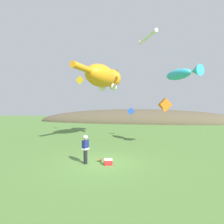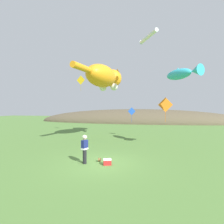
{
  "view_description": "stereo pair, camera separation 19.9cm",
  "coord_description": "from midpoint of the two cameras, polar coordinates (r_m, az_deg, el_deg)",
  "views": [
    {
      "loc": [
        2.93,
        -10.54,
        3.47
      ],
      "look_at": [
        0.0,
        4.0,
        3.14
      ],
      "focal_mm": 28.0,
      "sensor_mm": 36.0,
      "label": 1
    },
    {
      "loc": [
        3.12,
        -10.5,
        3.47
      ],
      "look_at": [
        0.0,
        4.0,
        3.14
      ],
      "focal_mm": 28.0,
      "sensor_mm": 36.0,
      "label": 2
    }
  ],
  "objects": [
    {
      "name": "kite_tube_streamer",
      "position": [
        18.94,
        11.25,
        22.93
      ],
      "size": [
        1.85,
        3.0,
        0.44
      ],
      "color": "white"
    },
    {
      "name": "kite_fish_windsock",
      "position": [
        16.07,
        21.48,
        11.59
      ],
      "size": [
        2.84,
        3.22,
        1.04
      ],
      "color": "#33B2CC"
    },
    {
      "name": "festival_attendant",
      "position": [
        11.23,
        -9.18,
        -11.69
      ],
      "size": [
        0.4,
        0.49,
        1.77
      ],
      "color": "black",
      "rests_on": "ground"
    },
    {
      "name": "kite_diamond_gold",
      "position": [
        24.78,
        -10.7,
        10.17
      ],
      "size": [
        1.27,
        0.24,
        2.18
      ],
      "color": "yellow"
    },
    {
      "name": "distant_hill_ridge",
      "position": [
        43.7,
        7.39,
        -3.28
      ],
      "size": [
        50.91,
        13.24,
        6.46
      ],
      "color": "brown",
      "rests_on": "ground"
    },
    {
      "name": "picnic_cooler",
      "position": [
        11.09,
        -1.77,
        -15.98
      ],
      "size": [
        0.57,
        0.46,
        0.36
      ],
      "color": "red",
      "rests_on": "ground"
    },
    {
      "name": "kite_spool",
      "position": [
        11.72,
        -4.33,
        -15.3
      ],
      "size": [
        0.14,
        0.25,
        0.25
      ],
      "color": "olive",
      "rests_on": "ground"
    },
    {
      "name": "ground_plane",
      "position": [
        11.49,
        -4.62,
        -16.31
      ],
      "size": [
        120.0,
        120.0,
        0.0
      ],
      "primitive_type": "plane",
      "color": "#517A38"
    },
    {
      "name": "kite_diamond_blue",
      "position": [
        21.18,
        5.95,
        0.19
      ],
      "size": [
        0.94,
        0.11,
        1.84
      ],
      "color": "blue"
    },
    {
      "name": "kite_giant_cat",
      "position": [
        20.7,
        -3.05,
        11.3
      ],
      "size": [
        3.74,
        9.51,
        2.92
      ],
      "color": "orange"
    },
    {
      "name": "kite_diamond_orange",
      "position": [
        16.87,
        16.62,
        2.21
      ],
      "size": [
        1.34,
        0.28,
        2.26
      ],
      "color": "orange"
    }
  ]
}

